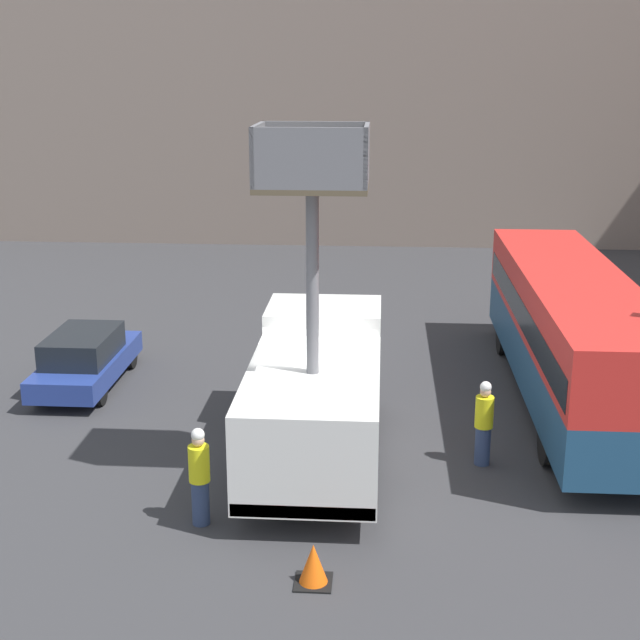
{
  "coord_description": "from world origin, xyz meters",
  "views": [
    {
      "loc": [
        1.33,
        -17.49,
        8.04
      ],
      "look_at": [
        0.07,
        0.48,
        2.8
      ],
      "focal_mm": 50.0,
      "sensor_mm": 36.0,
      "label": 1
    }
  ],
  "objects": [
    {
      "name": "ground_plane",
      "position": [
        0.0,
        0.0,
        0.0
      ],
      "size": [
        120.0,
        120.0,
        0.0
      ],
      "primitive_type": "plane",
      "color": "#333335"
    },
    {
      "name": "building_backdrop_far",
      "position": [
        0.0,
        27.15,
        9.03
      ],
      "size": [
        44.0,
        10.0,
        18.05
      ],
      "color": "gray",
      "rests_on": "ground_plane"
    },
    {
      "name": "utility_truck",
      "position": [
        0.07,
        -0.39,
        1.58
      ],
      "size": [
        2.56,
        6.72,
        6.98
      ],
      "color": "silver",
      "rests_on": "ground_plane"
    },
    {
      "name": "city_bus",
      "position": [
        5.92,
        3.38,
        1.89
      ],
      "size": [
        2.43,
        11.77,
        3.2
      ],
      "rotation": [
        0.0,
        0.0,
        1.47
      ],
      "color": "navy",
      "rests_on": "ground_plane"
    },
    {
      "name": "road_worker_near_truck",
      "position": [
        -1.83,
        -3.23,
        0.93
      ],
      "size": [
        0.38,
        0.38,
        1.85
      ],
      "rotation": [
        0.0,
        0.0,
        0.02
      ],
      "color": "navy",
      "rests_on": "ground_plane"
    },
    {
      "name": "road_worker_directing",
      "position": [
        3.5,
        -0.37,
        0.91
      ],
      "size": [
        0.38,
        0.38,
        1.82
      ],
      "rotation": [
        0.0,
        0.0,
        5.09
      ],
      "color": "navy",
      "rests_on": "ground_plane"
    },
    {
      "name": "traffic_cone_near_truck",
      "position": [
        0.35,
        -5.0,
        0.32
      ],
      "size": [
        0.6,
        0.6,
        0.69
      ],
      "color": "black",
      "rests_on": "ground_plane"
    },
    {
      "name": "parked_car_curbside",
      "position": [
        -6.16,
        3.6,
        0.74
      ],
      "size": [
        1.72,
        4.4,
        1.46
      ],
      "color": "navy",
      "rests_on": "ground_plane"
    }
  ]
}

